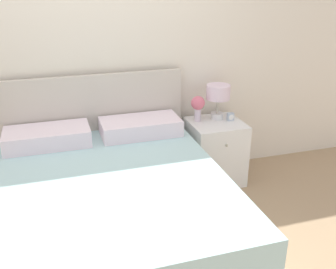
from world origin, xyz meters
name	(u,v)px	position (x,y,z in m)	size (l,w,h in m)	color
ground_plane	(97,183)	(0.00, 0.00, 0.00)	(12.00, 12.00, 0.00)	tan
wall_back	(85,47)	(0.00, 0.07, 1.30)	(8.00, 0.06, 2.60)	silver
bed	(110,206)	(0.00, -0.91, 0.31)	(1.68, 1.96, 1.08)	white
nightstand	(215,152)	(1.12, -0.26, 0.30)	(0.49, 0.49, 0.60)	white
table_lamp	(218,95)	(1.17, -0.16, 0.84)	(0.22, 0.22, 0.33)	white
flower_vase	(198,105)	(0.97, -0.17, 0.76)	(0.13, 0.13, 0.24)	silver
alarm_clock	(230,117)	(1.26, -0.25, 0.64)	(0.06, 0.04, 0.07)	silver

